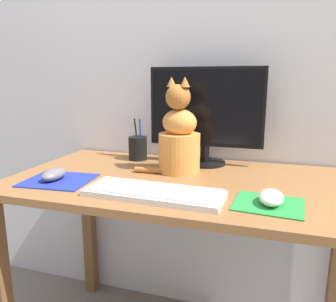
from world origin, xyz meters
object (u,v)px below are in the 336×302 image
object	(u,v)px
computer_mouse_left	(54,174)
pen_cup	(138,148)
cat	(179,138)
monitor	(206,113)
keyboard	(154,193)
computer_mouse_right	(271,197)

from	to	relation	value
computer_mouse_left	pen_cup	bearing A→B (deg)	67.26
cat	pen_cup	distance (m)	0.27
monitor	keyboard	world-z (taller)	monitor
computer_mouse_right	pen_cup	bearing A→B (deg)	145.22
computer_mouse_left	pen_cup	size ratio (longest dim) A/B	0.60
monitor	keyboard	distance (m)	0.48
keyboard	pen_cup	xyz separation A→B (m)	(-0.22, 0.42, 0.04)
computer_mouse_right	cat	distance (m)	0.43
computer_mouse_right	pen_cup	distance (m)	0.68
monitor	cat	distance (m)	0.18
cat	pen_cup	world-z (taller)	cat
pen_cup	computer_mouse_left	bearing A→B (deg)	-112.74
monitor	cat	world-z (taller)	monitor
computer_mouse_left	cat	distance (m)	0.46
computer_mouse_right	cat	world-z (taller)	cat
computer_mouse_left	pen_cup	xyz separation A→B (m)	(0.16, 0.37, 0.03)
keyboard	cat	world-z (taller)	cat
keyboard	cat	size ratio (longest dim) A/B	1.20
monitor	pen_cup	world-z (taller)	monitor
monitor	computer_mouse_right	distance (m)	0.51
monitor	pen_cup	bearing A→B (deg)	-177.44
cat	pen_cup	bearing A→B (deg)	165.48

